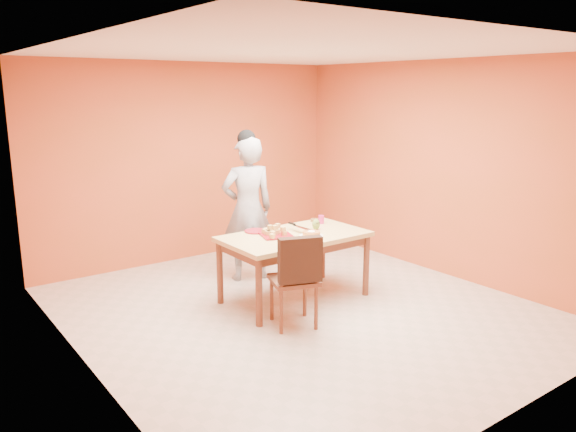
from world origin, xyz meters
TOP-DOWN VIEW (x-y plane):
  - floor at (0.00, 0.00)m, footprint 5.00×5.00m
  - ceiling at (0.00, 0.00)m, footprint 5.00×5.00m
  - wall_back at (0.00, 2.50)m, footprint 4.50×0.00m
  - wall_left at (-2.25, 0.00)m, footprint 0.00×5.00m
  - wall_right at (2.25, 0.00)m, footprint 0.00×5.00m
  - dining_table at (0.14, 0.30)m, footprint 1.60×0.90m
  - dining_chair at (-0.30, -0.28)m, footprint 0.58×0.65m
  - pastry_pile at (-0.06, 0.36)m, footprint 0.29×0.29m
  - person at (0.11, 1.22)m, footprint 0.74×0.58m
  - pastry_platter at (-0.06, 0.36)m, footprint 0.41×0.41m
  - red_dinner_plate at (-0.14, 0.65)m, footprint 0.27×0.27m
  - white_cake_plate at (0.23, 0.12)m, footprint 0.29×0.29m
  - sponge_cake at (0.23, 0.12)m, footprint 0.21×0.21m
  - cake_server at (0.24, 0.30)m, footprint 0.06×0.27m
  - egg_ornament at (0.47, 0.33)m, footprint 0.12×0.11m
  - magenta_glass at (0.71, 0.52)m, footprint 0.08×0.08m
  - checker_tin at (0.72, 0.65)m, footprint 0.11×0.11m

SIDE VIEW (x-z plane):
  - floor at x=0.00m, z-range 0.00..0.00m
  - dining_chair at x=-0.30m, z-range 0.02..0.99m
  - dining_table at x=0.14m, z-range 0.29..1.05m
  - white_cake_plate at x=0.23m, z-range 0.76..0.77m
  - red_dinner_plate at x=-0.14m, z-range 0.76..0.78m
  - pastry_platter at x=-0.06m, z-range 0.76..0.78m
  - checker_tin at x=0.72m, z-range 0.76..0.79m
  - sponge_cake at x=0.23m, z-range 0.77..0.82m
  - magenta_glass at x=0.71m, z-range 0.76..0.86m
  - egg_ornament at x=0.47m, z-range 0.76..0.88m
  - cake_server at x=0.24m, z-range 0.82..0.83m
  - pastry_pile at x=-0.06m, z-range 0.78..0.87m
  - person at x=0.11m, z-range 0.00..1.79m
  - wall_back at x=0.00m, z-range -0.90..3.60m
  - wall_left at x=-2.25m, z-range -1.15..3.85m
  - wall_right at x=2.25m, z-range -1.15..3.85m
  - ceiling at x=0.00m, z-range 2.70..2.70m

